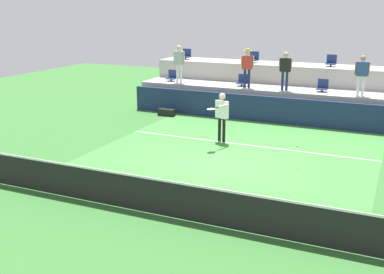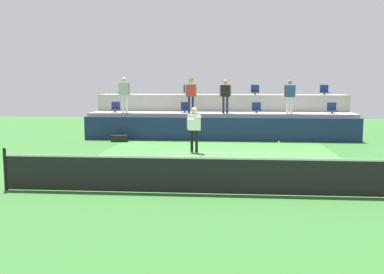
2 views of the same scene
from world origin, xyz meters
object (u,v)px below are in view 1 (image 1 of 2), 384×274
(spectator_with_hat, at_px, (247,64))
(spectator_in_white, at_px, (362,72))
(stadium_chair_lower_left, at_px, (242,81))
(tennis_ball, at_px, (297,146))
(stadium_chair_lower_right, at_px, (322,86))
(stadium_chair_upper_left, at_px, (254,58))
(equipment_bag, at_px, (166,112))
(stadium_chair_lower_far_left, at_px, (172,76))
(stadium_chair_upper_far_left, at_px, (186,55))
(spectator_leaning_on_rail, at_px, (285,68))
(stadium_chair_upper_right, at_px, (331,62))
(spectator_in_grey, at_px, (179,60))
(tennis_player, at_px, (222,112))

(spectator_with_hat, distance_m, spectator_in_white, 4.74)
(stadium_chair_lower_left, xyz_separation_m, tennis_ball, (3.90, -6.51, -0.79))
(spectator_with_hat, height_order, spectator_in_white, spectator_with_hat)
(spectator_with_hat, height_order, tennis_ball, spectator_with_hat)
(stadium_chair_lower_right, distance_m, stadium_chair_upper_left, 4.09)
(equipment_bag, bearing_deg, stadium_chair_lower_far_left, 109.34)
(stadium_chair_lower_right, distance_m, stadium_chair_upper_far_left, 7.40)
(stadium_chair_upper_left, distance_m, spectator_leaning_on_rail, 3.00)
(stadium_chair_lower_left, distance_m, tennis_ball, 7.63)
(stadium_chair_upper_left, bearing_deg, spectator_with_hat, -80.24)
(stadium_chair_upper_right, relative_size, tennis_ball, 7.65)
(spectator_in_grey, xyz_separation_m, equipment_bag, (0.10, -1.52, -2.15))
(stadium_chair_upper_right, height_order, spectator_leaning_on_rail, spectator_leaning_on_rail)
(stadium_chair_lower_right, bearing_deg, stadium_chair_lower_left, 180.00)
(spectator_with_hat, bearing_deg, stadium_chair_lower_far_left, 174.33)
(stadium_chair_lower_far_left, distance_m, tennis_player, 6.51)
(tennis_player, relative_size, spectator_with_hat, 1.04)
(stadium_chair_upper_far_left, height_order, tennis_ball, stadium_chair_upper_far_left)
(stadium_chair_lower_left, xyz_separation_m, stadium_chair_upper_far_left, (-3.61, 1.80, 0.85))
(stadium_chair_lower_right, bearing_deg, spectator_in_grey, -176.62)
(spectator_in_grey, relative_size, tennis_ball, 25.54)
(stadium_chair_lower_far_left, distance_m, spectator_leaning_on_rail, 5.60)
(stadium_chair_upper_right, relative_size, equipment_bag, 0.68)
(tennis_ball, xyz_separation_m, equipment_bag, (-6.77, 4.60, -0.52))
(stadium_chair_upper_right, bearing_deg, spectator_leaning_on_rail, -125.37)
(stadium_chair_upper_left, height_order, spectator_in_grey, spectator_in_grey)
(stadium_chair_lower_right, height_order, stadium_chair_upper_far_left, stadium_chair_upper_far_left)
(tennis_ball, bearing_deg, tennis_player, 151.08)
(stadium_chair_lower_left, height_order, stadium_chair_upper_left, stadium_chair_upper_left)
(stadium_chair_lower_right, bearing_deg, spectator_in_white, -14.00)
(stadium_chair_lower_far_left, xyz_separation_m, spectator_with_hat, (3.87, -0.38, 0.83))
(stadium_chair_upper_right, bearing_deg, stadium_chair_lower_left, -153.09)
(spectator_in_grey, bearing_deg, stadium_chair_upper_left, 36.81)
(tennis_player, bearing_deg, stadium_chair_lower_right, 60.77)
(stadium_chair_lower_far_left, xyz_separation_m, spectator_in_white, (8.60, -0.38, 0.75))
(stadium_chair_lower_far_left, xyz_separation_m, tennis_ball, (7.44, -6.51, -0.79))
(spectator_leaning_on_rail, distance_m, spectator_in_white, 3.06)
(stadium_chair_lower_far_left, xyz_separation_m, stadium_chair_upper_far_left, (-0.07, 1.80, 0.85))
(spectator_in_white, xyz_separation_m, equipment_bag, (-7.94, -1.52, -2.06))
(stadium_chair_lower_right, relative_size, tennis_player, 0.29)
(stadium_chair_upper_far_left, bearing_deg, spectator_leaning_on_rail, -21.28)
(spectator_in_grey, distance_m, spectator_in_white, 8.03)
(stadium_chair_lower_left, relative_size, tennis_ball, 7.65)
(spectator_with_hat, bearing_deg, equipment_bag, -154.58)
(stadium_chair_lower_far_left, relative_size, equipment_bag, 0.68)
(spectator_in_grey, relative_size, equipment_bag, 2.29)
(spectator_in_grey, height_order, equipment_bag, spectator_in_grey)
(spectator_in_grey, bearing_deg, equipment_bag, -86.39)
(stadium_chair_upper_left, relative_size, equipment_bag, 0.68)
(stadium_chair_lower_left, height_order, tennis_ball, stadium_chair_lower_left)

